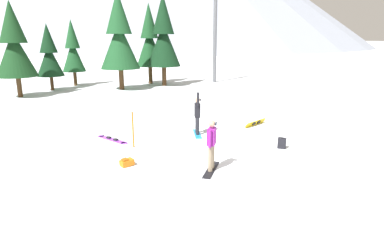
{
  "coord_description": "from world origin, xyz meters",
  "views": [
    {
      "loc": [
        -7.62,
        -9.68,
        4.4
      ],
      "look_at": [
        -1.51,
        2.42,
        1.0
      ],
      "focal_mm": 30.8,
      "sensor_mm": 36.0,
      "label": 1
    }
  ],
  "objects": [
    {
      "name": "backpack_orange",
      "position": [
        -4.77,
        1.08,
        0.13
      ],
      "size": [
        0.55,
        0.4,
        0.28
      ],
      "color": "orange",
      "rests_on": "ground_plane"
    },
    {
      "name": "pine_tree_broad",
      "position": [
        -8.13,
        18.31,
        3.85
      ],
      "size": [
        2.92,
        2.92,
        7.06
      ],
      "color": "#472D19",
      "rests_on": "ground_plane"
    },
    {
      "name": "trail_marker_pole",
      "position": [
        -3.94,
        2.96,
        0.75
      ],
      "size": [
        0.06,
        0.06,
        1.49
      ],
      "primitive_type": "cylinder",
      "color": "orange",
      "rests_on": "ground_plane"
    },
    {
      "name": "ski_lift_tower",
      "position": [
        9.51,
        19.21,
        5.0
      ],
      "size": [
        3.12,
        0.36,
        8.67
      ],
      "color": "#595B60",
      "rests_on": "ground_plane"
    },
    {
      "name": "pine_tree_leaning",
      "position": [
        3.99,
        19.08,
        4.5
      ],
      "size": [
        3.08,
        3.08,
        8.25
      ],
      "color": "#472D19",
      "rests_on": "ground_plane"
    },
    {
      "name": "snowboarder_foreground",
      "position": [
        -2.3,
        -0.6,
        0.93
      ],
      "size": [
        1.24,
        1.32,
        1.76
      ],
      "color": "black",
      "rests_on": "ground_plane"
    },
    {
      "name": "backpack_black",
      "position": [
        1.43,
        0.08,
        0.21
      ],
      "size": [
        0.37,
        0.38,
        0.47
      ],
      "color": "black",
      "rests_on": "ground_plane"
    },
    {
      "name": "loose_snowboard_far_spare",
      "position": [
        2.7,
        3.47,
        0.14
      ],
      "size": [
        1.72,
        0.73,
        0.27
      ],
      "color": "yellow",
      "rests_on": "ground_plane"
    },
    {
      "name": "loose_snowboard_near_right",
      "position": [
        -4.5,
        4.34,
        0.02
      ],
      "size": [
        1.06,
        1.87,
        0.09
      ],
      "color": "#993FD8",
      "rests_on": "ground_plane"
    },
    {
      "name": "pine_tree_young",
      "position": [
        3.36,
        21.13,
        4.14
      ],
      "size": [
        2.62,
        2.62,
        7.6
      ],
      "color": "#472D19",
      "rests_on": "ground_plane"
    },
    {
      "name": "pine_tree_slender",
      "position": [
        -5.68,
        20.75,
        3.04
      ],
      "size": [
        2.2,
        2.2,
        5.57
      ],
      "color": "#472D19",
      "rests_on": "ground_plane"
    },
    {
      "name": "snowboarder_midground",
      "position": [
        -0.72,
        3.44,
        0.95
      ],
      "size": [
        0.83,
        1.5,
        2.01
      ],
      "color": "#1E8CD8",
      "rests_on": "ground_plane"
    },
    {
      "name": "pine_tree_twin",
      "position": [
        -0.24,
        18.5,
        4.5
      ],
      "size": [
        3.32,
        3.32,
        8.25
      ],
      "color": "#472D19",
      "rests_on": "ground_plane"
    },
    {
      "name": "pine_tree_tall",
      "position": [
        -3.49,
        22.79,
        3.3
      ],
      "size": [
        2.08,
        2.08,
        6.06
      ],
      "color": "#472D19",
      "rests_on": "ground_plane"
    },
    {
      "name": "ground_plane",
      "position": [
        0.0,
        0.0,
        0.0
      ],
      "size": [
        800.0,
        800.0,
        0.0
      ],
      "primitive_type": "plane",
      "color": "silver"
    }
  ]
}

